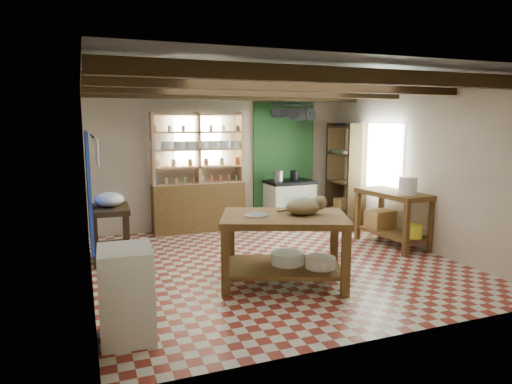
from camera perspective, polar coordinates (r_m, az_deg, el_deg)
name	(u,v)px	position (r m, az deg, el deg)	size (l,w,h in m)	color
floor	(275,263)	(6.71, 2.37, -8.92)	(5.00, 5.00, 0.02)	maroon
ceiling	(276,80)	(6.42, 2.52, 13.86)	(5.00, 5.00, 0.02)	#504F55
wall_back	(224,160)	(8.77, -4.07, 4.01)	(5.00, 0.04, 2.60)	#C3B59D
wall_front	(385,204)	(4.28, 15.87, -1.44)	(5.00, 0.04, 2.60)	#C3B59D
wall_left	(87,183)	(5.91, -20.40, 1.11)	(0.04, 5.00, 2.60)	#C3B59D
wall_right	(418,168)	(7.77, 19.64, 2.89)	(0.04, 5.00, 2.60)	#C3B59D
ceiling_beams	(276,89)	(6.41, 2.52, 12.80)	(5.00, 3.80, 0.15)	#372613
blue_wall_patch	(89,189)	(6.83, -20.16, 0.41)	(0.04, 1.40, 1.60)	#183AB4
green_wall_patch	(284,161)	(9.19, 3.47, 3.93)	(1.30, 0.04, 2.30)	#1C461E
window_back	(198,139)	(8.60, -7.27, 6.54)	(0.90, 0.02, 0.80)	silver
window_right	(380,157)	(8.53, 15.20, 4.26)	(0.02, 1.30, 1.20)	silver
utensil_rail	(93,148)	(4.67, -19.76, 5.14)	(0.06, 0.90, 0.28)	black
pot_rack	(293,113)	(8.78, 4.68, 9.76)	(0.86, 0.12, 0.36)	black
shelving_unit	(198,173)	(8.47, -7.25, 2.43)	(1.70, 0.34, 2.20)	tan
tall_rack	(345,175)	(9.12, 11.12, 2.16)	(0.40, 0.86, 2.00)	#372613
work_table	(284,249)	(5.82, 3.50, -7.14)	(1.55, 1.03, 0.88)	brown
stove	(289,203)	(9.01, 4.21, -1.36)	(0.91, 0.61, 0.89)	beige
prep_table	(111,233)	(7.08, -17.69, -4.94)	(0.54, 0.79, 0.80)	#372613
white_cabinet	(126,293)	(4.56, -15.89, -12.09)	(0.49, 0.58, 0.88)	white
right_counter	(393,219)	(7.83, 16.72, -3.20)	(0.63, 1.27, 0.91)	brown
cat	(304,206)	(5.76, 6.02, -1.78)	(0.47, 0.36, 0.21)	#9A8759
steel_tray	(256,215)	(5.65, 0.02, -2.92)	(0.31, 0.31, 0.02)	#AEAFB6
basin_large	(288,258)	(5.90, 3.96, -8.24)	(0.43, 0.43, 0.15)	white
basin_small	(320,262)	(5.80, 8.03, -8.71)	(0.38, 0.38, 0.13)	white
kettle_left	(278,176)	(8.81, 2.81, 2.03)	(0.18, 0.18, 0.21)	#AEAFB6
kettle_right	(294,175)	(8.97, 4.81, 2.09)	(0.15, 0.15, 0.19)	black
enamel_bowl	(109,199)	(6.98, -17.89, -0.89)	(0.43, 0.43, 0.22)	white
white_bucket	(408,186)	(7.44, 18.46, 0.75)	(0.28, 0.28, 0.28)	white
wicker_basket	(380,219)	(8.06, 15.26, -3.27)	(0.43, 0.34, 0.30)	#AA8144
yellow_tub	(413,231)	(7.53, 19.00, -4.62)	(0.29, 0.29, 0.21)	yellow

